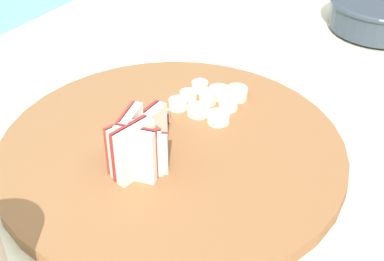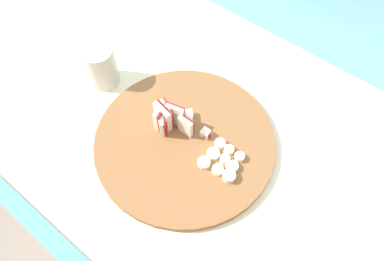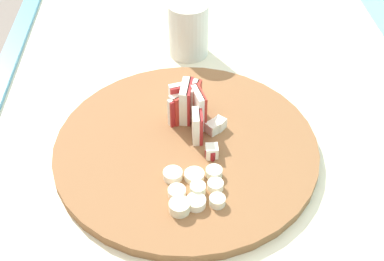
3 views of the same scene
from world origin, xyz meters
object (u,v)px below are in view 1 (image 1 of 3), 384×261
object	(u,v)px
banana_slice_rows	(212,100)
ceramic_bowl	(382,12)
cutting_board	(172,151)
apple_wedge_fan	(137,147)
apple_dice_pile	(145,126)

from	to	relation	value
banana_slice_rows	ceramic_bowl	bearing A→B (deg)	-15.63
cutting_board	banana_slice_rows	size ratio (longest dim) A/B	4.61
apple_wedge_fan	apple_dice_pile	distance (m)	0.07
ceramic_bowl	banana_slice_rows	bearing A→B (deg)	164.37
apple_wedge_fan	apple_dice_pile	world-z (taller)	apple_wedge_fan
apple_wedge_fan	banana_slice_rows	world-z (taller)	apple_wedge_fan
cutting_board	banana_slice_rows	xyz separation A→B (m)	(0.10, 0.01, 0.02)
cutting_board	apple_wedge_fan	distance (m)	0.07
cutting_board	ceramic_bowl	world-z (taller)	ceramic_bowl
apple_dice_pile	banana_slice_rows	xyz separation A→B (m)	(0.10, -0.04, -0.00)
apple_dice_pile	apple_wedge_fan	bearing A→B (deg)	-149.26
cutting_board	ceramic_bowl	xyz separation A→B (m)	(0.49, -0.10, 0.02)
banana_slice_rows	ceramic_bowl	size ratio (longest dim) A/B	0.49
apple_dice_pile	ceramic_bowl	world-z (taller)	ceramic_bowl
cutting_board	apple_dice_pile	world-z (taller)	apple_dice_pile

